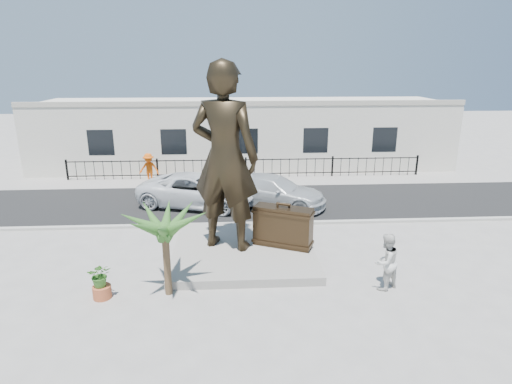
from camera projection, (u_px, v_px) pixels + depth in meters
The scene contains 16 objects.
ground at pixel (259, 272), 14.79m from camera, with size 100.00×100.00×0.00m, color #9E9991.
street at pixel (249, 201), 22.44m from camera, with size 40.00×7.00×0.01m, color black.
curb at pixel (253, 224), 19.08m from camera, with size 40.00×0.25×0.12m, color #A5A399.
far_sidewalk at pixel (246, 181), 26.26m from camera, with size 40.00×2.50×0.02m, color #9E9991.
plinth at pixel (244, 250), 16.16m from camera, with size 5.20×5.20×0.30m, color gray.
fence at pixel (246, 168), 26.85m from camera, with size 22.00×0.10×1.20m, color black.
building at pixel (244, 133), 30.40m from camera, with size 28.00×7.00×4.40m, color silver.
statue at pixel (225, 158), 15.23m from camera, with size 2.48×1.63×6.80m, color black.
suitcase at pixel (283, 227), 16.01m from camera, with size 2.17×0.69×1.53m, color #302214.
tourist at pixel (386, 262), 13.48m from camera, with size 0.91×0.71×1.87m, color silver.
car_white at pixel (197, 190), 21.43m from camera, with size 2.69×5.84×1.62m, color silver.
car_silver at pixel (273, 191), 21.43m from camera, with size 2.17×5.35×1.55m, color #BABEBF.
worker at pixel (149, 169), 25.34m from camera, with size 1.19×0.68×1.84m, color #DD540B.
palm_tree at pixel (169, 294), 13.42m from camera, with size 1.80×1.80×3.20m, color #2E5920, non-canonical shape.
planter at pixel (102, 292), 13.13m from camera, with size 0.56×0.56×0.40m, color #AB502D.
shrub at pixel (100, 275), 12.96m from camera, with size 0.69×0.60×0.76m, color #336721.
Camera 1 is at (-0.90, -13.33, 6.94)m, focal length 30.00 mm.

